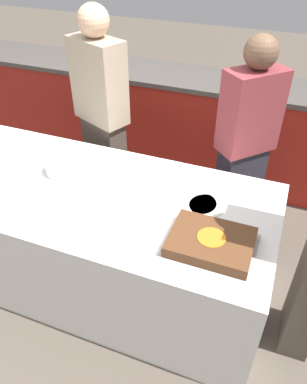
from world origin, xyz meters
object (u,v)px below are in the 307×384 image
cake (211,242)px  person_cutting_cake (244,151)px  plate_stack (61,167)px  person_standing_back (102,119)px

cake → person_cutting_cake: (0.00, 0.89, 0.01)m
plate_stack → person_standing_back: person_standing_back is taller
cake → person_cutting_cake: size_ratio=0.29×
plate_stack → person_standing_back: size_ratio=0.12×
cake → person_cutting_cake: 0.89m
plate_stack → person_cutting_cake: (1.03, 0.59, 0.00)m
person_cutting_cake → cake: bearing=43.2°
person_cutting_cake → person_standing_back: (-1.04, -0.00, 0.04)m
cake → plate_stack: plate_stack is taller
person_cutting_cake → plate_stack: bearing=-16.8°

